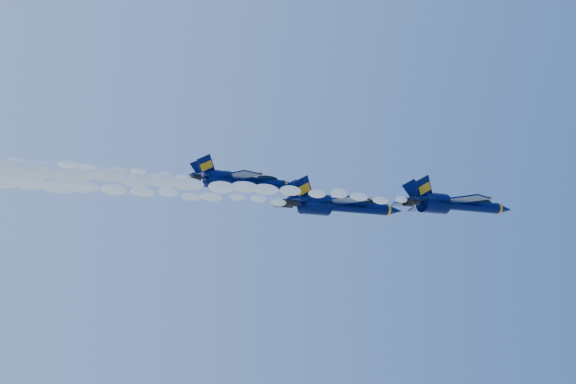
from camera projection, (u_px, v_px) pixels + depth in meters
name	position (u px, v px, depth m)	size (l,w,h in m)	color
jet_lead	(455.00, 204.00, 88.52)	(16.30, 13.37, 6.06)	#000734
smoke_trail_jet_lead	(142.00, 180.00, 71.11)	(64.26, 2.21, 1.99)	white
jet_second	(339.00, 205.00, 92.14)	(17.47, 14.33, 6.49)	#000734
smoke_trail_jet_second	(9.00, 182.00, 74.51)	(64.26, 2.37, 2.13)	white
jet_third	(240.00, 180.00, 94.44)	(15.45, 12.68, 5.74)	#000734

